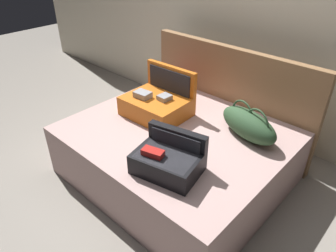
{
  "coord_description": "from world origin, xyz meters",
  "views": [
    {
      "loc": [
        1.51,
        -1.35,
        1.99
      ],
      "look_at": [
        0.0,
        0.28,
        0.6
      ],
      "focal_mm": 33.59,
      "sensor_mm": 36.0,
      "label": 1
    }
  ],
  "objects_px": {
    "bed": "(177,153)",
    "hard_case_large": "(157,103)",
    "pillow_near_headboard": "(172,86)",
    "duffel_bag": "(248,124)",
    "hard_case_medium": "(168,160)"
  },
  "relations": [
    {
      "from": "bed",
      "to": "hard_case_large",
      "type": "relative_size",
      "value": 3.1
    },
    {
      "from": "hard_case_large",
      "to": "pillow_near_headboard",
      "type": "xyz_separation_m",
      "value": [
        -0.2,
        0.43,
        -0.03
      ]
    },
    {
      "from": "duffel_bag",
      "to": "hard_case_medium",
      "type": "bearing_deg",
      "value": -103.55
    },
    {
      "from": "hard_case_large",
      "to": "duffel_bag",
      "type": "distance_m",
      "value": 0.86
    },
    {
      "from": "bed",
      "to": "pillow_near_headboard",
      "type": "bearing_deg",
      "value": 135.81
    },
    {
      "from": "hard_case_medium",
      "to": "pillow_near_headboard",
      "type": "xyz_separation_m",
      "value": [
        -0.84,
        0.96,
        -0.01
      ]
    },
    {
      "from": "duffel_bag",
      "to": "bed",
      "type": "bearing_deg",
      "value": -145.96
    },
    {
      "from": "bed",
      "to": "pillow_near_headboard",
      "type": "xyz_separation_m",
      "value": [
        -0.53,
        0.52,
        0.34
      ]
    },
    {
      "from": "hard_case_large",
      "to": "bed",
      "type": "bearing_deg",
      "value": -17.8
    },
    {
      "from": "bed",
      "to": "hard_case_large",
      "type": "xyz_separation_m",
      "value": [
        -0.33,
        0.09,
        0.37
      ]
    },
    {
      "from": "bed",
      "to": "pillow_near_headboard",
      "type": "height_order",
      "value": "pillow_near_headboard"
    },
    {
      "from": "bed",
      "to": "duffel_bag",
      "type": "relative_size",
      "value": 2.93
    },
    {
      "from": "hard_case_large",
      "to": "pillow_near_headboard",
      "type": "height_order",
      "value": "hard_case_large"
    },
    {
      "from": "pillow_near_headboard",
      "to": "bed",
      "type": "bearing_deg",
      "value": -44.19
    },
    {
      "from": "duffel_bag",
      "to": "pillow_near_headboard",
      "type": "distance_m",
      "value": 1.04
    }
  ]
}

